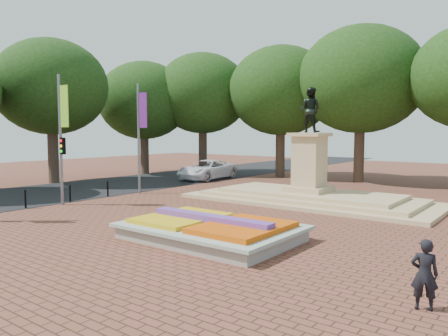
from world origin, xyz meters
The scene contains 10 objects.
ground centered at (0.00, 0.00, 0.00)m, with size 90.00×90.00×0.00m, color brown.
asphalt_street centered at (-15.00, 5.00, 0.01)m, with size 9.00×90.00×0.02m, color black.
flower_bed centered at (1.03, -2.00, 0.38)m, with size 6.30×4.30×0.91m.
monument centered at (0.00, 8.00, 0.88)m, with size 14.00×6.00×6.40m.
tree_row_back centered at (2.33, 18.00, 6.67)m, with size 44.80×8.80×10.43m.
tree_row_street centered at (-19.50, 4.67, 6.39)m, with size 8.40×25.40×9.98m.
banner_poles centered at (-10.08, -1.31, 3.88)m, with size 0.88×11.17×7.00m.
bollard_row centered at (-10.70, -1.50, 0.53)m, with size 0.12×13.12×0.98m.
van centered at (-12.00, 13.48, 0.80)m, with size 2.66×5.78×1.61m, color white.
pedestrian centered at (8.81, -4.05, 0.81)m, with size 0.59×0.39×1.61m, color black.
Camera 1 is at (11.01, -14.28, 3.98)m, focal length 35.00 mm.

